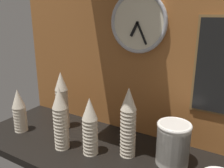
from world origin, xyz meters
TOP-DOWN VIEW (x-y plane):
  - ground_plane at (0.00, 0.00)m, footprint 1.60×0.56m
  - wall_tiled_back at (0.00, 0.27)m, footprint 1.60×0.03m
  - cup_stack_left at (-0.41, 0.08)m, footprint 0.08×0.08m
  - cup_stack_far_left at (-0.59, -0.08)m, footprint 0.08×0.08m
  - cup_stack_center at (-0.10, -0.06)m, footprint 0.08×0.08m
  - cup_stack_center_right at (0.06, 0.02)m, footprint 0.08×0.08m
  - cup_stack_center_left at (-0.26, -0.10)m, footprint 0.08×0.08m
  - bowl_stack_right at (0.27, 0.06)m, footprint 0.15×0.15m
  - wall_clock at (-0.01, 0.23)m, footprint 0.31×0.03m

SIDE VIEW (x-z plane):
  - ground_plane at x=0.00m, z-range -0.04..0.00m
  - bowl_stack_right at x=0.27m, z-range 0.00..0.20m
  - cup_stack_far_left at x=-0.59m, z-range 0.00..0.25m
  - cup_stack_center at x=-0.10m, z-range 0.00..0.29m
  - cup_stack_center_left at x=-0.26m, z-range 0.00..0.33m
  - cup_stack_left at x=-0.41m, z-range 0.00..0.35m
  - cup_stack_center_right at x=0.06m, z-range 0.00..0.35m
  - wall_tiled_back at x=0.00m, z-range 0.00..1.05m
  - wall_clock at x=-0.01m, z-range 0.46..0.78m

